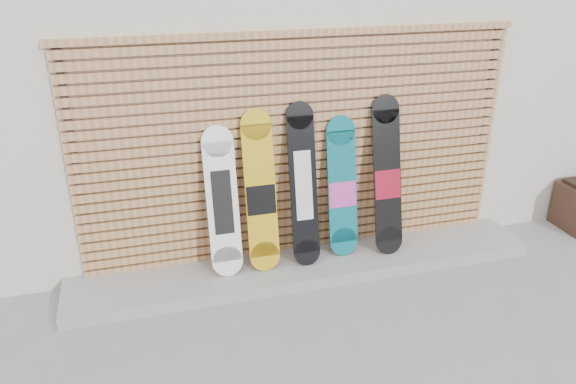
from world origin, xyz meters
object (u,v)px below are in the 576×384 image
Objects in this scene: snowboard_1 at (261,193)px; snowboard_3 at (342,188)px; snowboard_2 at (303,185)px; snowboard_4 at (387,177)px; snowboard_0 at (222,202)px.

snowboard_3 is at bearing 2.24° from snowboard_1.
snowboard_2 is at bearing -174.67° from snowboard_3.
snowboard_4 is at bearing -0.85° from snowboard_2.
snowboard_1 is at bearing 179.16° from snowboard_4.
snowboard_2 is 1.00× the size of snowboard_4.
snowboard_0 is at bearing 179.36° from snowboard_1.
snowboard_0 is 1.63m from snowboard_4.
snowboard_2 reaches higher than snowboard_1.
snowboard_1 reaches higher than snowboard_0.
snowboard_4 reaches higher than snowboard_3.
snowboard_2 is 1.12× the size of snowboard_3.
snowboard_4 is at bearing -0.80° from snowboard_0.
snowboard_1 is at bearing 179.17° from snowboard_2.
snowboard_1 is 0.42m from snowboard_2.
snowboard_4 is (0.45, -0.05, 0.09)m from snowboard_3.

